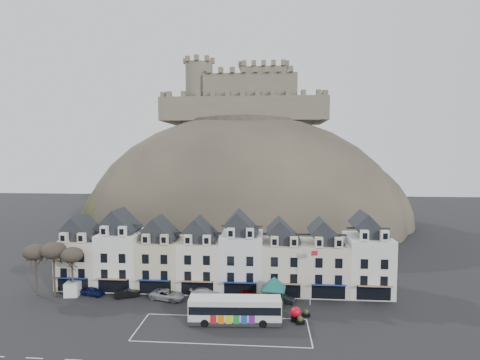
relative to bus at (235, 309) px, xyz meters
name	(u,v)px	position (x,y,z in m)	size (l,w,h in m)	color
ground	(206,334)	(-3.37, -3.28, -1.91)	(300.00, 300.00, 0.00)	black
coach_bay_markings	(223,329)	(-1.37, -2.03, -1.91)	(22.00, 7.50, 0.01)	silver
townhouse_terrace	(223,257)	(-3.23, 12.69, 3.39)	(54.40, 9.35, 11.80)	silver
castle_hill	(247,225)	(-2.12, 65.67, -1.80)	(100.00, 76.00, 68.00)	#322D27
castle	(246,97)	(-2.87, 72.65, 38.28)	(50.20, 22.20, 22.00)	#675E4E
tree_left_far	(35,252)	(-32.37, 7.22, 4.99)	(3.61, 3.61, 8.24)	#32261F
tree_left_mid	(53,251)	(-29.37, 7.22, 5.33)	(3.78, 3.78, 8.64)	#32261F
tree_left_near	(72,255)	(-26.37, 7.22, 4.64)	(3.43, 3.43, 7.84)	#32261F
bus	(235,309)	(0.00, 0.00, 0.00)	(12.38, 3.53, 3.46)	#262628
bus_shelter	(274,283)	(5.24, 6.22, 1.43)	(6.74, 6.74, 4.30)	black
red_buoy	(296,313)	(8.13, 1.40, -0.97)	(1.49, 1.49, 1.84)	black
flagpole	(311,273)	(10.72, 6.76, 2.89)	(1.14, 0.52, 8.40)	silver
white_van	(76,286)	(-26.74, 8.72, -0.82)	(2.78, 5.04, 2.18)	white
planter_west	(300,320)	(8.63, 0.22, -1.38)	(1.20, 0.80, 1.11)	black
planter_east	(306,313)	(9.63, 2.54, -1.40)	(1.13, 0.74, 1.05)	black
car_navy	(93,291)	(-23.37, 7.71, -1.26)	(1.54, 3.84, 1.31)	#0D1343
car_black	(127,293)	(-17.64, 7.39, -1.27)	(1.36, 3.90, 1.29)	black
car_silver	(167,295)	(-11.17, 7.04, -1.16)	(2.49, 5.32, 1.50)	#9D9FA4
car_white	(206,292)	(-5.42, 8.72, -1.20)	(1.99, 4.89, 1.42)	silver
car_maroon	(249,294)	(1.43, 8.72, -1.25)	(1.56, 3.88, 1.32)	#580605
car_charcoal	(283,299)	(6.63, 7.23, -1.30)	(1.29, 3.70, 1.22)	black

